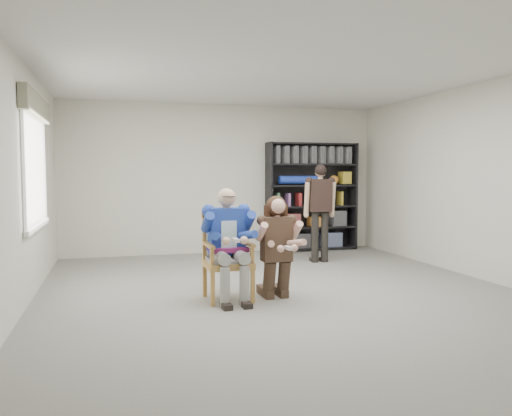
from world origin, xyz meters
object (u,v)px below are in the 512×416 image
object	(u,v)px
kneeling_woman	(277,248)
bookshelf	(312,197)
seated_man	(228,244)
standing_man	(320,213)
armchair	(228,257)

from	to	relation	value
kneeling_woman	bookshelf	bearing A→B (deg)	60.49
bookshelf	seated_man	bearing A→B (deg)	-126.17
bookshelf	standing_man	xyz separation A→B (m)	(-0.37, -1.28, -0.22)
armchair	standing_man	bearing A→B (deg)	43.54
armchair	seated_man	distance (m)	0.16
seated_man	standing_man	size ratio (longest dim) A/B	0.81
armchair	standing_man	size ratio (longest dim) A/B	0.62
armchair	standing_man	xyz separation A→B (m)	(2.06, 2.04, 0.31)
armchair	bookshelf	size ratio (longest dim) A/B	0.49
bookshelf	standing_man	bearing A→B (deg)	-106.21
standing_man	bookshelf	bearing A→B (deg)	78.45
kneeling_woman	bookshelf	world-z (taller)	bookshelf
kneeling_woman	armchair	bearing A→B (deg)	167.05
seated_man	kneeling_woman	world-z (taller)	seated_man
seated_man	standing_man	xyz separation A→B (m)	(2.06, 2.04, 0.16)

